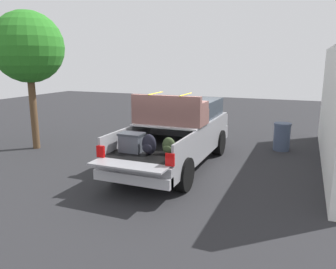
# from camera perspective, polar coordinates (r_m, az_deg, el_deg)

# --- Properties ---
(ground_plane) EXTENTS (40.00, 40.00, 0.00)m
(ground_plane) POSITION_cam_1_polar(r_m,az_deg,el_deg) (10.13, 1.30, -5.41)
(ground_plane) COLOR #262628
(pickup_truck) EXTENTS (6.05, 2.06, 2.23)m
(pickup_truck) POSITION_cam_1_polar(r_m,az_deg,el_deg) (10.22, 2.07, 0.42)
(pickup_truck) COLOR gray
(pickup_truck) RESTS_ON ground_plane
(building_facade) EXTENTS (8.13, 0.36, 3.55)m
(building_facade) POSITION_cam_1_polar(r_m,az_deg,el_deg) (11.03, 26.49, 4.22)
(building_facade) COLOR white
(building_facade) RESTS_ON ground_plane
(tree_background) EXTENTS (2.44, 2.44, 4.80)m
(tree_background) POSITION_cam_1_polar(r_m,az_deg,el_deg) (12.73, -22.81, 13.53)
(tree_background) COLOR brown
(tree_background) RESTS_ON ground_plane
(trash_can) EXTENTS (0.60, 0.60, 0.98)m
(trash_can) POSITION_cam_1_polar(r_m,az_deg,el_deg) (12.46, 18.89, -0.33)
(trash_can) COLOR #3F4C66
(trash_can) RESTS_ON ground_plane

